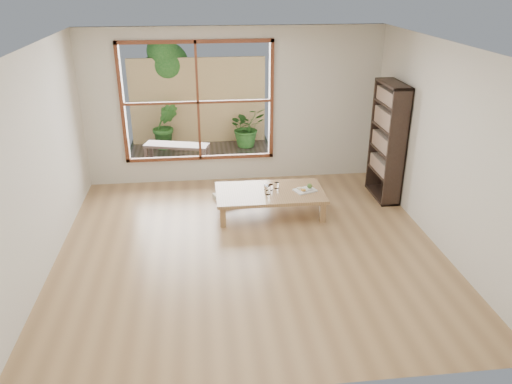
# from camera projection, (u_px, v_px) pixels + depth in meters

# --- Properties ---
(ground) EXTENTS (5.00, 5.00, 0.00)m
(ground) POSITION_uv_depth(u_px,v_px,m) (250.00, 247.00, 6.67)
(ground) COLOR tan
(ground) RESTS_ON ground
(low_table) EXTENTS (1.62, 0.92, 0.35)m
(low_table) POSITION_uv_depth(u_px,v_px,m) (270.00, 194.00, 7.50)
(low_table) COLOR #A1754E
(low_table) RESTS_ON ground
(floor_cushion) EXTENTS (0.64, 0.64, 0.07)m
(floor_cushion) POSITION_uv_depth(u_px,v_px,m) (233.00, 198.00, 8.03)
(floor_cushion) COLOR beige
(floor_cushion) RESTS_ON ground
(bookshelf) EXTENTS (0.30, 0.83, 1.86)m
(bookshelf) POSITION_uv_depth(u_px,v_px,m) (387.00, 142.00, 7.83)
(bookshelf) COLOR #31221B
(bookshelf) RESTS_ON ground
(glass_tall) EXTENTS (0.07, 0.07, 0.13)m
(glass_tall) POSITION_uv_depth(u_px,v_px,m) (268.00, 190.00, 7.35)
(glass_tall) COLOR silver
(glass_tall) RESTS_ON low_table
(glass_mid) EXTENTS (0.07, 0.07, 0.10)m
(glass_mid) POSITION_uv_depth(u_px,v_px,m) (277.00, 186.00, 7.56)
(glass_mid) COLOR silver
(glass_mid) RESTS_ON low_table
(glass_short) EXTENTS (0.07, 0.07, 0.09)m
(glass_short) POSITION_uv_depth(u_px,v_px,m) (271.00, 187.00, 7.51)
(glass_short) COLOR silver
(glass_short) RESTS_ON low_table
(glass_small) EXTENTS (0.06, 0.06, 0.08)m
(glass_small) POSITION_uv_depth(u_px,v_px,m) (266.00, 187.00, 7.53)
(glass_small) COLOR silver
(glass_small) RESTS_ON low_table
(food_tray) EXTENTS (0.37, 0.32, 0.10)m
(food_tray) POSITION_uv_depth(u_px,v_px,m) (306.00, 189.00, 7.50)
(food_tray) COLOR white
(food_tray) RESTS_ON low_table
(deck) EXTENTS (2.80, 2.00, 0.05)m
(deck) POSITION_uv_depth(u_px,v_px,m) (201.00, 158.00, 9.84)
(deck) COLOR #392F29
(deck) RESTS_ON ground
(garden_bench) EXTENTS (1.25, 0.66, 0.38)m
(garden_bench) POSITION_uv_depth(u_px,v_px,m) (177.00, 147.00, 9.39)
(garden_bench) COLOR #31221B
(garden_bench) RESTS_ON deck
(bamboo_fence) EXTENTS (2.80, 0.06, 1.80)m
(bamboo_fence) POSITION_uv_depth(u_px,v_px,m) (198.00, 102.00, 10.39)
(bamboo_fence) COLOR tan
(bamboo_fence) RESTS_ON ground
(shrub_right) EXTENTS (0.93, 0.88, 0.82)m
(shrub_right) POSITION_uv_depth(u_px,v_px,m) (247.00, 127.00, 10.32)
(shrub_right) COLOR #356324
(shrub_right) RESTS_ON deck
(shrub_left) EXTENTS (0.57, 0.47, 0.97)m
(shrub_left) POSITION_uv_depth(u_px,v_px,m) (165.00, 126.00, 10.14)
(shrub_left) COLOR #356324
(shrub_left) RESTS_ON deck
(garden_tree) EXTENTS (1.04, 0.85, 2.22)m
(garden_tree) POSITION_uv_depth(u_px,v_px,m) (163.00, 64.00, 10.29)
(garden_tree) COLOR #4C3D2D
(garden_tree) RESTS_ON ground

